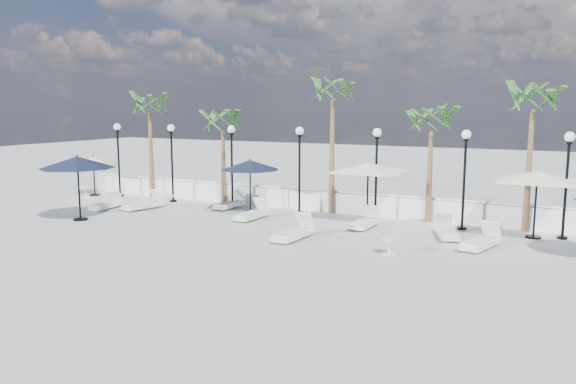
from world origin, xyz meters
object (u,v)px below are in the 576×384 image
at_px(parasol_navy_left, 77,163).
at_px(parasol_navy_mid, 250,165).
at_px(lounger_1, 144,204).
at_px(parasol_cream_sq_b, 538,171).
at_px(lounger_5, 365,222).
at_px(parasol_cream_sq_a, 368,163).
at_px(lounger_3, 230,203).
at_px(lounger_4, 294,233).
at_px(lounger_6, 447,231).
at_px(parasol_cream_small, 93,161).
at_px(lounger_7, 481,241).
at_px(lounger_2, 252,214).
at_px(lounger_0, 106,204).

distance_m(parasol_navy_left, parasol_navy_mid, 7.24).
xyz_separation_m(lounger_1, parasol_cream_sq_b, (16.40, 2.05, 2.17)).
distance_m(lounger_5, parasol_cream_sq_a, 2.51).
bearing_deg(lounger_5, lounger_3, 172.60).
bearing_deg(lounger_3, lounger_4, -34.99).
bearing_deg(lounger_5, parasol_navy_mid, 173.32).
relative_size(lounger_6, parasol_cream_small, 0.96).
distance_m(lounger_4, parasol_cream_sq_a, 4.89).
distance_m(lounger_3, lounger_5, 7.12).
bearing_deg(parasol_cream_small, lounger_5, -4.38).
bearing_deg(parasol_navy_left, lounger_7, 9.48).
bearing_deg(lounger_2, parasol_navy_left, -149.68).
bearing_deg(parasol_cream_sq_a, lounger_7, -27.40).
xyz_separation_m(lounger_6, lounger_7, (1.34, -1.10, 0.01)).
bearing_deg(parasol_cream_sq_a, parasol_cream_sq_b, 0.00).
distance_m(lounger_1, parasol_cream_sq_b, 16.67).
bearing_deg(parasol_cream_sq_b, parasol_navy_mid, -178.44).
height_order(lounger_0, parasol_cream_sq_a, parasol_cream_sq_a).
bearing_deg(parasol_cream_small, lounger_1, -21.62).
relative_size(lounger_4, parasol_navy_left, 0.69).
distance_m(lounger_2, lounger_5, 4.82).
relative_size(lounger_0, parasol_navy_mid, 0.72).
height_order(lounger_3, parasol_cream_small, parasol_cream_small).
bearing_deg(parasol_navy_mid, lounger_5, -8.67).
height_order(lounger_4, parasol_navy_left, parasol_navy_left).
height_order(lounger_1, parasol_cream_sq_a, parasol_cream_sq_a).
xyz_separation_m(lounger_2, parasol_cream_sq_b, (10.77, 1.77, 2.18)).
distance_m(lounger_2, parasol_navy_mid, 2.54).
relative_size(lounger_3, parasol_cream_sq_b, 0.37).
bearing_deg(lounger_1, lounger_6, 13.66).
height_order(parasol_navy_left, parasol_cream_small, parasol_navy_left).
xyz_separation_m(lounger_2, lounger_7, (9.31, -0.74, 0.00)).
bearing_deg(parasol_navy_left, parasol_cream_small, 130.97).
relative_size(lounger_3, lounger_6, 0.94).
relative_size(lounger_3, parasol_cream_sq_a, 0.36).
bearing_deg(lounger_6, parasol_cream_small, 155.04).
distance_m(lounger_1, lounger_4, 9.06).
relative_size(lounger_7, parasol_cream_sq_b, 0.40).
height_order(lounger_5, parasol_navy_mid, parasol_navy_mid).
height_order(lounger_0, lounger_5, lounger_5).
distance_m(lounger_1, lounger_3, 3.95).
distance_m(lounger_1, parasol_cream_small, 5.77).
bearing_deg(lounger_7, lounger_6, 155.42).
height_order(lounger_2, lounger_5, lounger_2).
relative_size(lounger_5, parasol_cream_sq_a, 0.36).
xyz_separation_m(lounger_6, parasol_cream_sq_b, (2.80, 1.41, 2.18)).
xyz_separation_m(lounger_3, parasol_navy_left, (-4.11, -5.10, 2.17)).
bearing_deg(parasol_navy_mid, lounger_1, -159.80).
bearing_deg(parasol_navy_mid, lounger_3, 167.49).
xyz_separation_m(lounger_3, lounger_4, (5.41, -4.16, 0.02)).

